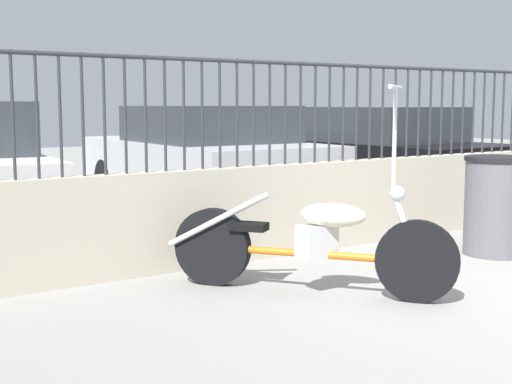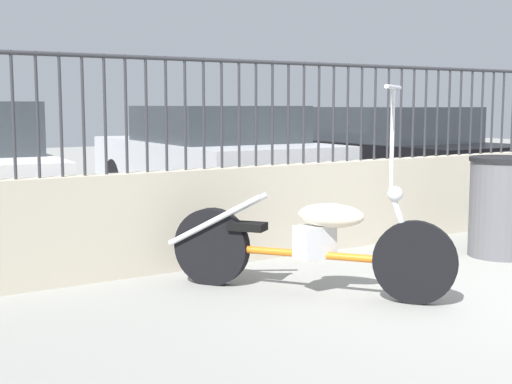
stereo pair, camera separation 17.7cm
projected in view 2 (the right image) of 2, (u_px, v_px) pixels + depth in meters
name	position (u px, v px, depth m)	size (l,w,h in m)	color
low_wall	(339.00, 205.00, 7.00)	(10.25, 0.18, 0.85)	#B2A893
fence_railing	(341.00, 99.00, 6.88)	(10.25, 0.04, 0.95)	#2D2D33
motorcycle_orange	(296.00, 241.00, 5.32)	(1.42, 1.84, 1.54)	black
trash_bin	(502.00, 207.00, 6.59)	(0.62, 0.62, 0.92)	#56565B
car_silver	(212.00, 158.00, 9.37)	(2.03, 4.13, 1.39)	black
car_black	(383.00, 151.00, 10.96)	(1.90, 4.48, 1.37)	black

